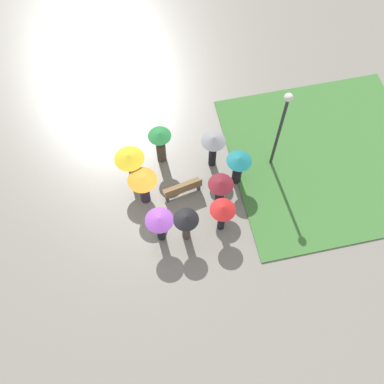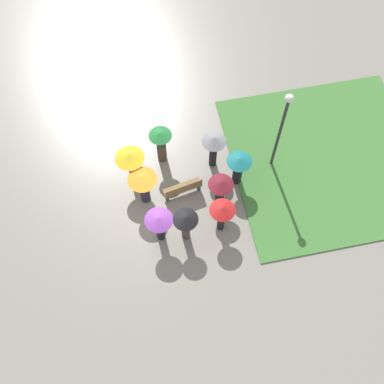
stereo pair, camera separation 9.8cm
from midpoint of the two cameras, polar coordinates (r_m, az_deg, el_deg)
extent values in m
plane|color=gray|center=(19.38, -3.95, -3.21)|extent=(90.00, 90.00, 0.00)
cube|color=#427A38|center=(21.39, 15.40, 3.83)|extent=(7.94, 7.90, 0.06)
cube|color=brown|center=(19.48, -1.32, 0.50)|extent=(1.63, 0.70, 0.05)
cube|color=brown|center=(19.18, -1.13, 0.42)|extent=(1.56, 0.34, 0.45)
cube|color=#383D42|center=(19.80, 0.55, 0.87)|extent=(0.15, 0.39, 0.40)
cube|color=#383D42|center=(19.58, -3.17, -0.49)|extent=(0.15, 0.39, 0.40)
cylinder|color=#2D2D30|center=(19.07, 10.04, 6.71)|extent=(0.12, 0.12, 4.22)
sphere|color=white|center=(17.27, 11.22, 10.93)|extent=(0.32, 0.32, 0.32)
cylinder|color=black|center=(19.79, 5.19, 2.10)|extent=(0.53, 0.53, 0.97)
sphere|color=beige|center=(19.28, 5.33, 2.99)|extent=(0.23, 0.23, 0.23)
cylinder|color=#4C4C4F|center=(19.03, 5.41, 3.43)|extent=(0.02, 0.02, 0.35)
cone|color=#197075|center=(18.80, 5.48, 3.85)|extent=(1.01, 1.01, 0.19)
cylinder|color=black|center=(19.23, 3.12, -0.58)|extent=(0.51, 0.51, 1.00)
sphere|color=brown|center=(18.69, 3.21, 0.26)|extent=(0.20, 0.20, 0.20)
cylinder|color=#4C4C4F|center=(18.45, 3.25, 0.66)|extent=(0.02, 0.02, 0.35)
cone|color=maroon|center=(18.20, 3.30, 1.09)|extent=(0.99, 0.99, 0.22)
cylinder|color=#47382D|center=(18.57, -0.84, -4.65)|extent=(0.39, 0.39, 1.02)
sphere|color=beige|center=(18.00, -0.86, -3.88)|extent=(0.23, 0.23, 0.23)
cylinder|color=#4C4C4F|center=(17.73, -0.87, -3.50)|extent=(0.02, 0.02, 0.35)
cone|color=black|center=(17.47, -0.89, -3.12)|extent=(0.96, 0.96, 0.22)
cylinder|color=black|center=(18.59, -3.85, -4.71)|extent=(0.45, 0.45, 1.04)
sphere|color=brown|center=(18.01, -3.96, -3.94)|extent=(0.21, 0.21, 0.21)
cylinder|color=#4C4C4F|center=(17.76, -4.02, -3.58)|extent=(0.02, 0.02, 0.35)
cone|color=#703389|center=(17.52, -4.07, -3.23)|extent=(1.07, 1.07, 0.18)
cylinder|color=black|center=(20.08, 2.29, 4.24)|extent=(0.33, 0.33, 1.12)
sphere|color=beige|center=(19.51, 2.36, 5.28)|extent=(0.23, 0.23, 0.23)
cylinder|color=#4C4C4F|center=(19.27, 2.39, 5.75)|extent=(0.02, 0.02, 0.35)
cone|color=gray|center=(19.01, 2.43, 6.27)|extent=(0.99, 0.99, 0.28)
cylinder|color=#47382D|center=(20.22, -3.81, 4.83)|extent=(0.55, 0.55, 1.16)
sphere|color=tan|center=(19.64, -3.93, 5.91)|extent=(0.22, 0.22, 0.22)
cylinder|color=#4C4C4F|center=(19.40, -3.98, 6.37)|extent=(0.02, 0.02, 0.35)
cone|color=#237A38|center=(19.18, -4.03, 6.82)|extent=(0.94, 0.94, 0.19)
cylinder|color=#2D2333|center=(19.34, -5.76, -0.14)|extent=(0.48, 0.48, 1.07)
sphere|color=beige|center=(18.77, -5.93, 0.76)|extent=(0.21, 0.21, 0.21)
cylinder|color=#4C4C4F|center=(18.53, -6.01, 1.17)|extent=(0.02, 0.02, 0.35)
cone|color=orange|center=(18.30, -6.09, 1.57)|extent=(1.15, 1.15, 0.19)
cylinder|color=black|center=(18.76, 3.33, -3.52)|extent=(0.36, 0.36, 1.00)
sphere|color=brown|center=(18.21, 3.43, -2.74)|extent=(0.22, 0.22, 0.22)
cylinder|color=#4C4C4F|center=(17.95, 3.48, -2.35)|extent=(0.02, 0.02, 0.35)
cone|color=red|center=(17.68, 3.53, -1.95)|extent=(0.98, 0.98, 0.24)
cylinder|color=#47382D|center=(19.79, -7.20, 2.21)|extent=(0.38, 0.38, 1.14)
sphere|color=tan|center=(19.20, -7.42, 3.22)|extent=(0.23, 0.23, 0.23)
cylinder|color=#4C4C4F|center=(18.96, -7.52, 3.67)|extent=(0.02, 0.02, 0.35)
cone|color=gold|center=(18.70, -7.63, 4.16)|extent=(1.18, 1.18, 0.27)
camera|label=1|loc=(0.05, -90.15, -0.29)|focal=45.00mm
camera|label=2|loc=(0.05, 89.85, 0.29)|focal=45.00mm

